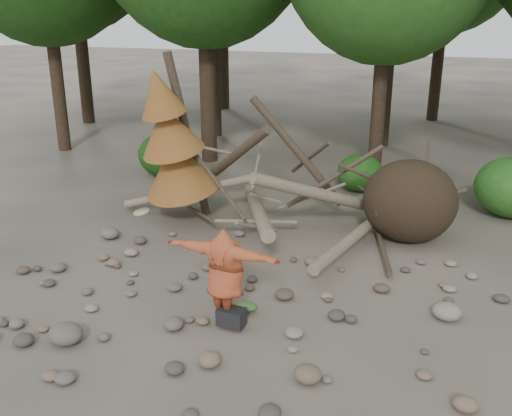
% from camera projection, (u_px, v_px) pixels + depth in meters
% --- Properties ---
extents(ground, '(120.00, 120.00, 0.00)m').
position_uv_depth(ground, '(239.00, 304.00, 10.76)').
color(ground, '#514C44').
rests_on(ground, ground).
extents(deadfall_pile, '(8.55, 5.24, 3.30)m').
position_uv_depth(deadfall_pile, '(384.00, 201.00, 13.52)').
color(deadfall_pile, '#332619').
rests_on(deadfall_pile, ground).
extents(dead_conifer, '(2.06, 2.16, 4.35)m').
position_uv_depth(dead_conifer, '(172.00, 143.00, 14.06)').
color(dead_conifer, '#4C3F30').
rests_on(dead_conifer, ground).
extents(bush_left, '(1.80, 1.80, 1.44)m').
position_uv_depth(bush_left, '(166.00, 154.00, 18.69)').
color(bush_left, '#1D4A13').
rests_on(bush_left, ground).
extents(bush_mid, '(1.40, 1.40, 1.12)m').
position_uv_depth(bush_mid, '(360.00, 173.00, 17.20)').
color(bush_mid, '#275E1B').
rests_on(bush_mid, ground).
extents(frisbee_thrower, '(2.98, 0.79, 1.78)m').
position_uv_depth(frisbee_thrower, '(225.00, 275.00, 9.79)').
color(frisbee_thrower, '#A94726').
rests_on(frisbee_thrower, ground).
extents(backpack, '(0.48, 0.33, 0.31)m').
position_uv_depth(backpack, '(231.00, 320.00, 9.92)').
color(backpack, black).
rests_on(backpack, ground).
extents(cloth_green, '(0.38, 0.32, 0.14)m').
position_uv_depth(cloth_green, '(247.00, 309.00, 10.45)').
color(cloth_green, '#39692A').
rests_on(cloth_green, ground).
extents(cloth_orange, '(0.32, 0.26, 0.12)m').
position_uv_depth(cloth_orange, '(224.00, 304.00, 10.66)').
color(cloth_orange, '#BF5A20').
rests_on(cloth_orange, ground).
extents(boulder_front_left, '(0.58, 0.53, 0.35)m').
position_uv_depth(boulder_front_left, '(66.00, 334.00, 9.46)').
color(boulder_front_left, '#635B53').
rests_on(boulder_front_left, ground).
extents(boulder_front_right, '(0.43, 0.39, 0.26)m').
position_uv_depth(boulder_front_right, '(308.00, 374.00, 8.49)').
color(boulder_front_right, brown).
rests_on(boulder_front_right, ground).
extents(boulder_mid_right, '(0.52, 0.47, 0.31)m').
position_uv_depth(boulder_mid_right, '(447.00, 311.00, 10.19)').
color(boulder_mid_right, gray).
rests_on(boulder_mid_right, ground).
extents(boulder_mid_left, '(0.47, 0.42, 0.28)m').
position_uv_depth(boulder_mid_left, '(110.00, 233.00, 13.75)').
color(boulder_mid_left, '#6A6259').
rests_on(boulder_mid_left, ground).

